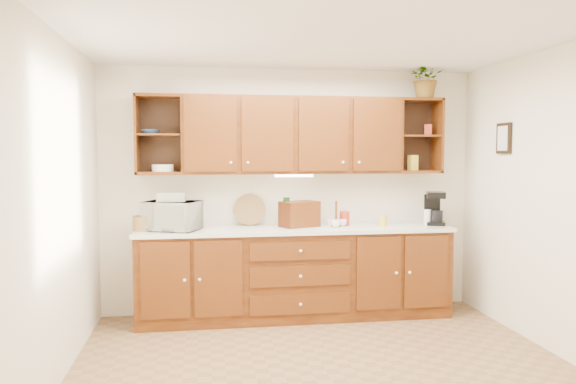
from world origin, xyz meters
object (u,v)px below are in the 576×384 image
object	(u,v)px
microwave	(172,216)
bread_box	(299,214)
potted_plant	(426,78)
coffee_maker	(435,209)

from	to	relation	value
microwave	bread_box	size ratio (longest dim) A/B	1.39
microwave	bread_box	distance (m)	1.30
microwave	potted_plant	bearing A→B (deg)	25.01
microwave	potted_plant	xyz separation A→B (m)	(2.67, 0.09, 1.42)
microwave	bread_box	bearing A→B (deg)	26.06
microwave	bread_box	world-z (taller)	microwave
coffee_maker	microwave	bearing A→B (deg)	-160.92
bread_box	microwave	bearing A→B (deg)	158.72
bread_box	potted_plant	world-z (taller)	potted_plant
coffee_maker	potted_plant	xyz separation A→B (m)	(-0.09, 0.07, 1.39)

